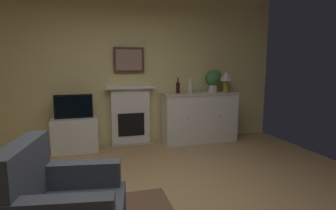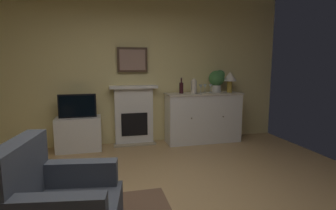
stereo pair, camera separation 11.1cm
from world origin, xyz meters
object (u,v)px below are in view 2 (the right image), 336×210
object	(u,v)px
wine_glass_center	(205,86)
armchair	(58,208)
wine_glass_right	(210,86)
tv_cabinet	(79,134)
wine_glass_left	(201,87)
vase_decorative	(194,86)
sideboard_cabinet	(203,117)
framed_picture	(132,60)
tv_set	(77,106)
wine_bottle	(181,88)
fireplace_unit	(134,115)
table_lamp	(230,78)
potted_plant_small	(217,79)

from	to	relation	value
wine_glass_center	armchair	size ratio (longest dim) A/B	0.18
wine_glass_right	tv_cabinet	xyz separation A→B (m)	(-2.43, -0.01, -0.77)
wine_glass_left	vase_decorative	world-z (taller)	vase_decorative
sideboard_cabinet	wine_glass_center	bearing A→B (deg)	37.03
vase_decorative	sideboard_cabinet	bearing A→B (deg)	13.27
wine_glass_center	wine_glass_right	bearing A→B (deg)	-4.29
armchair	wine_glass_right	bearing A→B (deg)	48.45
framed_picture	tv_set	size ratio (longest dim) A/B	0.89
wine_bottle	wine_glass_center	xyz separation A→B (m)	(0.46, -0.02, 0.01)
sideboard_cabinet	armchair	distance (m)	3.48
sideboard_cabinet	tv_set	distance (m)	2.30
tv_set	fireplace_unit	bearing A→B (deg)	10.77
table_lamp	wine_glass_right	size ratio (longest dim) A/B	2.42
table_lamp	potted_plant_small	distance (m)	0.25
framed_picture	wine_glass_left	size ratio (longest dim) A/B	3.33
tv_cabinet	tv_set	bearing A→B (deg)	-90.00
armchair	vase_decorative	bearing A→B (deg)	52.31
wine_bottle	tv_set	bearing A→B (deg)	-178.22
wine_glass_center	sideboard_cabinet	bearing A→B (deg)	-142.97
fireplace_unit	framed_picture	world-z (taller)	framed_picture
vase_decorative	potted_plant_small	xyz separation A→B (m)	(0.50, 0.10, 0.12)
table_lamp	framed_picture	bearing A→B (deg)	173.12
framed_picture	vase_decorative	bearing A→B (deg)	-13.98
fireplace_unit	wine_glass_right	distance (m)	1.55
wine_bottle	tv_cabinet	bearing A→B (deg)	-178.94
wine_glass_right	vase_decorative	distance (m)	0.37
table_lamp	wine_glass_center	world-z (taller)	table_lamp
fireplace_unit	framed_picture	bearing A→B (deg)	90.00
tv_set	framed_picture	bearing A→B (deg)	13.31
wine_glass_left	wine_glass_center	size ratio (longest dim) A/B	1.00
tv_cabinet	fireplace_unit	bearing A→B (deg)	9.45
potted_plant_small	tv_cabinet	bearing A→B (deg)	-179.32
tv_cabinet	tv_set	xyz separation A→B (m)	(-0.00, -0.02, 0.49)
wine_glass_left	wine_glass_right	distance (m)	0.23
armchair	wine_glass_center	bearing A→B (deg)	49.87
sideboard_cabinet	table_lamp	bearing A→B (deg)	0.00
potted_plant_small	armchair	distance (m)	3.80
wine_bottle	tv_set	xyz separation A→B (m)	(-1.86, -0.06, -0.27)
wine_glass_right	tv_cabinet	bearing A→B (deg)	-179.85
framed_picture	tv_set	bearing A→B (deg)	-166.69
sideboard_cabinet	tv_cabinet	size ratio (longest dim) A/B	1.92
wine_glass_center	framed_picture	bearing A→B (deg)	171.85
table_lamp	wine_glass_center	size ratio (longest dim) A/B	2.42
wine_glass_center	vase_decorative	xyz separation A→B (m)	(-0.25, -0.08, 0.02)
wine_glass_right	potted_plant_small	xyz separation A→B (m)	(0.14, 0.02, 0.13)
tv_set	table_lamp	bearing A→B (deg)	0.17
tv_cabinet	potted_plant_small	size ratio (longest dim) A/B	1.74
wine_bottle	wine_glass_left	distance (m)	0.36
potted_plant_small	wine_bottle	bearing A→B (deg)	179.67
wine_glass_right	tv_set	distance (m)	2.45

